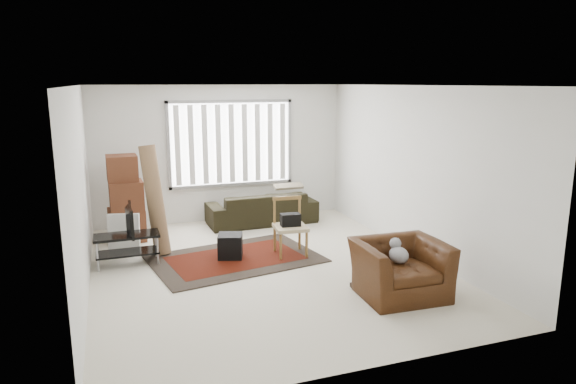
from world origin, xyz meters
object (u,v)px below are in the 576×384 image
tv_stand (127,243)px  armchair (400,265)px  side_chair (290,224)px  moving_boxes (126,201)px  sofa (262,203)px

tv_stand → armchair: size_ratio=0.83×
tv_stand → side_chair: bearing=-9.2°
armchair → side_chair: bearing=114.7°
moving_boxes → armchair: bearing=-48.8°
tv_stand → armchair: armchair is taller
moving_boxes → sofa: bearing=6.3°
side_chair → armchair: 2.16m
sofa → side_chair: (-0.12, -2.00, 0.10)m
tv_stand → side_chair: (2.50, -0.40, 0.17)m
side_chair → moving_boxes: bearing=150.3°
moving_boxes → side_chair: moving_boxes is taller
sofa → side_chair: side_chair is taller
tv_stand → sofa: bearing=31.4°
tv_stand → sofa: size_ratio=0.45×
armchair → sofa: bearing=102.4°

